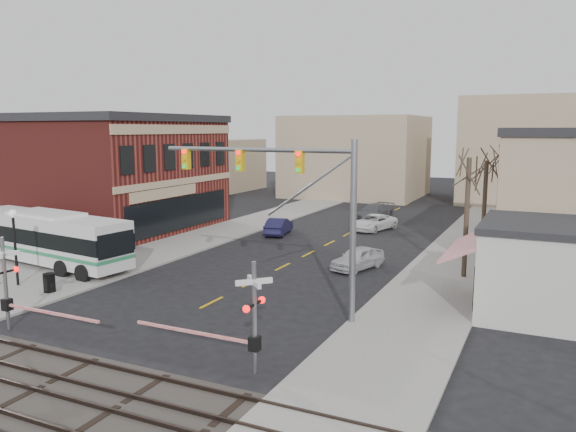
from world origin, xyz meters
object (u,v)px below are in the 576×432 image
object	(u,v)px
trash_bin	(49,283)
pedestrian_near	(106,264)
transit_bus	(47,237)
traffic_signal_mast	(296,191)
car_d	(373,212)
pedestrian_far	(119,244)
rr_crossing_east	(244,318)
car_a	(358,258)
car_b	(279,226)
street_lamp	(14,231)
car_c	(374,222)
rr_crossing_west	(13,286)

from	to	relation	value
trash_bin	pedestrian_near	world-z (taller)	pedestrian_near
transit_bus	pedestrian_near	xyz separation A→B (m)	(5.38, -0.79, -0.92)
traffic_signal_mast	car_d	bearing A→B (deg)	99.66
pedestrian_far	rr_crossing_east	bearing A→B (deg)	-65.98
car_d	transit_bus	bearing A→B (deg)	-103.68
traffic_signal_mast	trash_bin	xyz separation A→B (m)	(-12.88, -2.38, -5.12)
traffic_signal_mast	car_d	size ratio (longest dim) A/B	1.89
trash_bin	car_a	bearing A→B (deg)	42.87
pedestrian_far	car_b	bearing A→B (deg)	35.06
trash_bin	pedestrian_near	bearing A→B (deg)	80.93
rr_crossing_east	street_lamp	distance (m)	16.83
transit_bus	car_c	xyz separation A→B (m)	(14.54, 20.81, -1.17)
rr_crossing_west	car_b	xyz separation A→B (m)	(0.32, 24.40, -1.29)
car_b	pedestrian_far	world-z (taller)	pedestrian_far
car_d	pedestrian_near	bearing A→B (deg)	-92.98
car_b	car_d	xyz separation A→B (m)	(4.76, 10.40, 0.06)
rr_crossing_east	car_a	bearing A→B (deg)	93.76
transit_bus	rr_crossing_east	distance (m)	20.27
transit_bus	rr_crossing_west	xyz separation A→B (m)	(7.87, -8.79, 0.15)
car_b	rr_crossing_west	bearing A→B (deg)	77.72
transit_bus	pedestrian_near	size ratio (longest dim) A/B	8.19
pedestrian_far	car_d	bearing A→B (deg)	35.13
car_b	car_d	distance (m)	11.44
pedestrian_near	rr_crossing_west	bearing A→B (deg)	-171.80
transit_bus	car_b	world-z (taller)	transit_bus
street_lamp	car_c	world-z (taller)	street_lamp
car_a	car_d	world-z (taller)	car_d
rr_crossing_west	rr_crossing_east	distance (m)	10.71
transit_bus	car_c	distance (m)	25.41
trash_bin	car_d	xyz separation A→B (m)	(8.13, 30.29, 0.13)
traffic_signal_mast	rr_crossing_east	xyz separation A→B (m)	(0.86, -6.24, -3.75)
traffic_signal_mast	pedestrian_far	bearing A→B (deg)	160.71
street_lamp	car_b	world-z (taller)	street_lamp
street_lamp	pedestrian_far	xyz separation A→B (m)	(0.30, 7.50, -2.06)
traffic_signal_mast	car_c	distance (m)	23.48
car_a	car_c	size ratio (longest dim) A/B	0.84
rr_crossing_east	trash_bin	distance (m)	14.33
street_lamp	pedestrian_far	distance (m)	7.79
transit_bus	traffic_signal_mast	distance (m)	18.23
rr_crossing_west	street_lamp	bearing A→B (deg)	140.13
traffic_signal_mast	street_lamp	size ratio (longest dim) A/B	2.34
street_lamp	traffic_signal_mast	bearing A→B (deg)	8.13
transit_bus	car_a	xyz separation A→B (m)	(17.53, 7.52, -1.14)
transit_bus	car_a	world-z (taller)	transit_bus
traffic_signal_mast	pedestrian_near	distance (m)	13.28
rr_crossing_west	pedestrian_far	world-z (taller)	rr_crossing_west
rr_crossing_west	trash_bin	bearing A→B (deg)	124.04
rr_crossing_east	car_b	distance (m)	25.94
rr_crossing_east	pedestrian_near	distance (m)	15.13
street_lamp	pedestrian_far	world-z (taller)	street_lamp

